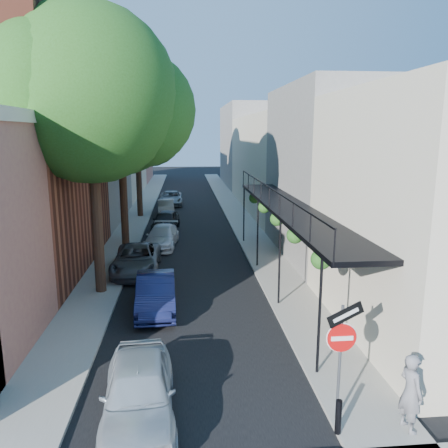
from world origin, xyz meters
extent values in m
cube|color=black|center=(0.00, 30.00, 0.01)|extent=(6.00, 64.00, 0.01)
cube|color=gray|center=(-4.00, 30.00, 0.06)|extent=(2.00, 64.00, 0.12)
cube|color=gray|center=(4.00, 30.00, 0.06)|extent=(2.00, 64.00, 0.12)
cube|color=gray|center=(-5.02, 14.00, 8.00)|extent=(0.06, 7.00, 4.00)
cube|color=gray|center=(-9.00, 26.00, 4.50)|extent=(8.00, 12.00, 9.00)
cube|color=beige|center=(-9.00, 40.00, 5.00)|extent=(8.00, 16.00, 10.00)
cube|color=#B3745C|center=(-9.00, 54.00, 4.00)|extent=(8.00, 12.00, 8.00)
cube|color=gray|center=(9.00, 15.00, 4.50)|extent=(8.00, 10.00, 9.00)
cube|color=beige|center=(9.00, 30.00, 4.00)|extent=(8.00, 20.00, 8.00)
cube|color=gray|center=(9.00, 48.00, 5.00)|extent=(8.00, 16.00, 10.00)
cube|color=black|center=(4.20, 10.00, 3.50)|extent=(2.00, 16.00, 0.15)
cube|color=black|center=(3.25, 10.00, 4.38)|extent=(0.05, 16.00, 0.05)
cylinder|color=black|center=(3.30, 3.00, 1.81)|extent=(0.08, 0.08, 3.40)
cylinder|color=black|center=(3.30, 18.00, 1.81)|extent=(0.08, 0.08, 3.40)
sphere|color=#224E16|center=(3.60, 4.00, 3.05)|extent=(0.60, 0.60, 0.60)
sphere|color=#224E16|center=(3.60, 10.00, 3.05)|extent=(0.60, 0.60, 0.60)
sphere|color=#224E16|center=(3.60, 16.00, 3.05)|extent=(0.60, 0.60, 0.60)
cylinder|color=#595B60|center=(3.15, 1.00, 1.45)|extent=(0.07, 0.07, 2.90)
cylinder|color=red|center=(3.15, 0.96, 2.15)|extent=(0.66, 0.04, 0.66)
cube|color=white|center=(3.15, 0.93, 2.15)|extent=(0.50, 0.02, 0.10)
cylinder|color=white|center=(3.15, 0.98, 2.15)|extent=(0.70, 0.02, 0.70)
cube|color=black|center=(3.20, 0.95, 2.70)|extent=(0.89, 0.15, 0.58)
cube|color=white|center=(3.20, 0.92, 2.70)|extent=(0.60, 0.10, 0.31)
cylinder|color=black|center=(3.00, 0.50, 0.52)|extent=(0.14, 0.14, 0.80)
cylinder|color=#341E15|center=(-3.80, 10.00, 3.50)|extent=(0.44, 0.44, 7.00)
sphere|color=#224E16|center=(-3.80, 10.00, 8.02)|extent=(6.80, 6.80, 6.80)
sphere|color=#224E16|center=(-2.10, 11.02, 7.52)|extent=(4.76, 4.76, 4.76)
cylinder|color=#341E15|center=(-3.80, 18.00, 3.15)|extent=(0.44, 0.44, 6.30)
sphere|color=#224E16|center=(-3.80, 18.00, 7.20)|extent=(6.00, 6.00, 6.00)
sphere|color=#224E16|center=(-2.30, 18.90, 6.70)|extent=(4.20, 4.20, 4.20)
cylinder|color=#341E15|center=(-3.80, 27.00, 3.67)|extent=(0.44, 0.44, 7.35)
sphere|color=#224E16|center=(-3.80, 27.00, 8.40)|extent=(7.00, 7.00, 7.00)
sphere|color=#224E16|center=(-2.05, 28.05, 7.90)|extent=(4.90, 4.90, 4.90)
imported|color=#A4AFB6|center=(-1.40, 1.60, 0.70)|extent=(1.94, 4.24, 1.41)
imported|color=#141940|center=(-1.40, 8.06, 0.67)|extent=(1.61, 4.13, 1.34)
imported|color=#4E4F54|center=(-2.60, 12.72, 0.65)|extent=(2.19, 4.68, 1.30)
imported|color=silver|center=(-1.62, 17.47, 0.61)|extent=(2.13, 4.38, 1.23)
imported|color=black|center=(-1.58, 21.90, 0.69)|extent=(2.07, 4.18, 1.37)
imported|color=slate|center=(-1.80, 27.70, 0.61)|extent=(1.53, 3.76, 1.21)
imported|color=gray|center=(-1.51, 32.79, 0.64)|extent=(2.15, 4.59, 1.27)
imported|color=slate|center=(4.60, 0.50, 1.02)|extent=(0.54, 0.72, 1.80)
camera|label=1|loc=(-0.26, -7.68, 6.59)|focal=35.00mm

